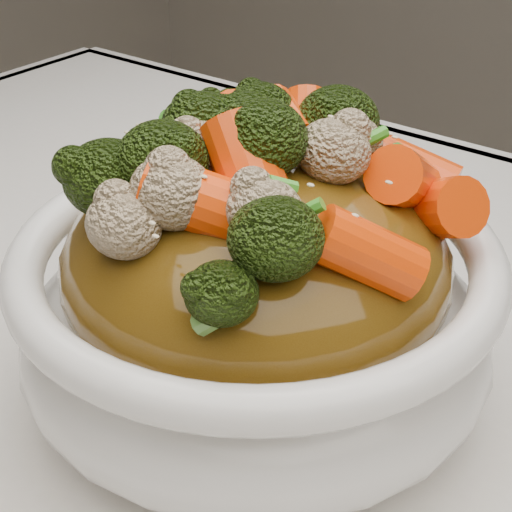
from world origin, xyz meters
The scene contains 8 objects.
tablecloth centered at (0.00, 0.00, 0.73)m, with size 1.20×0.80×0.04m, color white.
bowl centered at (-0.06, 0.02, 0.80)m, with size 0.24×0.24×0.10m, color white, non-canonical shape.
sauce_base centered at (-0.06, 0.02, 0.83)m, with size 0.19×0.19×0.11m, color #55390E.
carrots centered at (-0.06, 0.02, 0.90)m, with size 0.19×0.19×0.06m, color #F44407, non-canonical shape.
broccoli centered at (-0.06, 0.02, 0.90)m, with size 0.19×0.19×0.05m, color black, non-canonical shape.
cauliflower centered at (-0.06, 0.02, 0.90)m, with size 0.19×0.19×0.04m, color tan, non-canonical shape.
scallions centered at (-0.06, 0.02, 0.90)m, with size 0.14×0.14×0.02m, color #379021, non-canonical shape.
sesame_seeds centered at (-0.06, 0.02, 0.90)m, with size 0.17×0.17×0.01m, color beige, non-canonical shape.
Camera 1 is at (0.14, -0.24, 1.04)m, focal length 55.00 mm.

